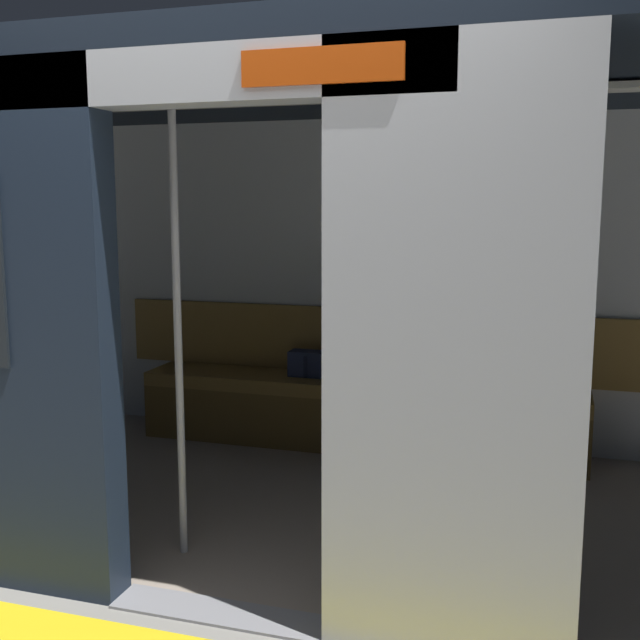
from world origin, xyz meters
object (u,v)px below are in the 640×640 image
book (424,382)px  grab_pole_door (178,326)px  bench_seat (356,398)px  handbag (309,364)px  train_car (298,226)px  person_seated (372,351)px

book → grab_pole_door: size_ratio=0.10×
bench_seat → grab_pole_door: bearing=77.2°
handbag → train_car: bearing=105.3°
person_seated → book: (-0.32, -0.12, -0.21)m
handbag → book: bearing=179.5°
handbag → grab_pole_door: (0.04, 1.78, 0.53)m
book → grab_pole_door: 2.04m
person_seated → book: size_ratio=5.39×
book → handbag: bearing=3.9°
person_seated → book: bearing=-159.3°
handbag → book: 0.79m
person_seated → bench_seat: bearing=-23.7°
person_seated → book: person_seated is taller
bench_seat → handbag: 0.40m
person_seated → grab_pole_door: grab_pole_door is taller
person_seated → handbag: person_seated is taller
train_car → book: 1.56m
person_seated → grab_pole_door: bearing=72.9°
book → train_car: bearing=69.5°
train_car → bench_seat: bearing=-93.1°
bench_seat → book: size_ratio=13.34×
train_car → grab_pole_door: size_ratio=2.98×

